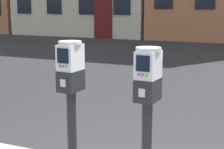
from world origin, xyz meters
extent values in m
cylinder|color=black|center=(-0.36, -0.17, 0.57)|extent=(0.10, 0.10, 0.85)
cube|color=black|center=(-0.36, -0.17, 1.09)|extent=(0.19, 0.25, 0.20)
cube|color=#A5A8AD|center=(-0.37, -0.30, 1.09)|extent=(0.06, 0.02, 0.07)
cube|color=#B7BABF|center=(-0.36, -0.17, 1.31)|extent=(0.19, 0.24, 0.24)
cube|color=black|center=(-0.37, -0.29, 1.34)|extent=(0.12, 0.02, 0.14)
cylinder|color=blue|center=(-0.40, -0.29, 1.24)|extent=(0.02, 0.01, 0.02)
cylinder|color=red|center=(-0.37, -0.29, 1.24)|extent=(0.02, 0.01, 0.02)
cylinder|color=green|center=(-0.33, -0.30, 1.24)|extent=(0.02, 0.01, 0.02)
cylinder|color=#B7BABF|center=(-0.36, -0.17, 1.45)|extent=(0.23, 0.23, 0.03)
cylinder|color=black|center=(0.40, -0.17, 0.56)|extent=(0.10, 0.10, 0.84)
cube|color=black|center=(0.40, -0.17, 1.08)|extent=(0.19, 0.25, 0.19)
cube|color=#A5A8AD|center=(0.39, -0.30, 1.08)|extent=(0.06, 0.02, 0.07)
cube|color=#B7BABF|center=(0.40, -0.17, 1.29)|extent=(0.19, 0.24, 0.24)
cube|color=black|center=(0.39, -0.29, 1.32)|extent=(0.12, 0.02, 0.13)
cylinder|color=blue|center=(0.35, -0.29, 1.23)|extent=(0.02, 0.01, 0.02)
cylinder|color=red|center=(0.39, -0.29, 1.23)|extent=(0.02, 0.01, 0.02)
cylinder|color=green|center=(0.42, -0.30, 1.23)|extent=(0.02, 0.01, 0.02)
cylinder|color=#B7BABF|center=(0.40, -0.17, 1.43)|extent=(0.23, 0.23, 0.03)
cube|color=#591414|center=(-6.65, 13.99, 1.05)|extent=(1.00, 0.07, 2.10)
camera|label=1|loc=(1.34, -3.07, 1.80)|focal=58.44mm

